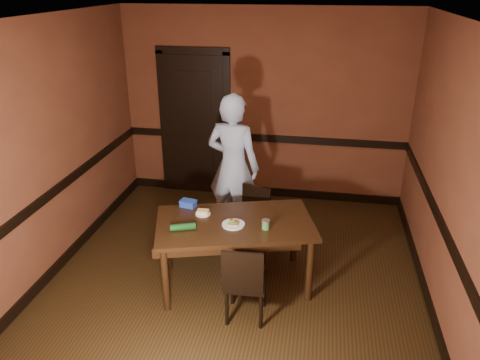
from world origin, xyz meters
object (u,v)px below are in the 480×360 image
(chair_far, at_px, (259,223))
(food_tub, at_px, (188,203))
(sandwich_plate, at_px, (233,224))
(dining_table, at_px, (235,253))
(sauce_jar, at_px, (266,224))
(cheese_saucer, at_px, (203,213))
(person, at_px, (233,167))
(chair_near, at_px, (246,280))

(chair_far, distance_m, food_tub, 0.91)
(chair_far, height_order, food_tub, food_tub)
(chair_far, relative_size, sandwich_plate, 3.47)
(dining_table, distance_m, sauce_jar, 0.54)
(sandwich_plate, relative_size, cheese_saucer, 1.45)
(sandwich_plate, height_order, cheese_saucer, sandwich_plate)
(food_tub, bearing_deg, cheese_saucer, -24.98)
(person, distance_m, sandwich_plate, 1.17)
(chair_far, height_order, sandwich_plate, sandwich_plate)
(food_tub, bearing_deg, chair_far, 39.30)
(chair_near, height_order, cheese_saucer, chair_near)
(dining_table, bearing_deg, food_tub, 139.67)
(chair_near, bearing_deg, food_tub, -46.51)
(person, distance_m, sauce_jar, 1.28)
(sauce_jar, bearing_deg, cheese_saucer, 164.91)
(chair_far, xyz_separation_m, food_tub, (-0.73, -0.38, 0.38))
(person, relative_size, sauce_jar, 18.82)
(chair_far, bearing_deg, chair_near, -67.16)
(chair_far, relative_size, cheese_saucer, 5.03)
(food_tub, bearing_deg, sauce_jar, -8.97)
(chair_near, bearing_deg, chair_far, -90.37)
(dining_table, relative_size, person, 0.87)
(sauce_jar, distance_m, food_tub, 0.95)
(dining_table, relative_size, sauce_jar, 16.45)
(dining_table, bearing_deg, chair_near, -84.39)
(chair_near, bearing_deg, sandwich_plate, -66.65)
(dining_table, xyz_separation_m, chair_far, (0.17, 0.63, 0.03))
(chair_far, height_order, cheese_saucer, chair_far)
(dining_table, xyz_separation_m, sandwich_plate, (-0.00, -0.07, 0.39))
(sandwich_plate, height_order, food_tub, food_tub)
(person, bearing_deg, dining_table, 114.05)
(person, bearing_deg, food_tub, 79.91)
(sandwich_plate, distance_m, sauce_jar, 0.33)
(sauce_jar, bearing_deg, chair_near, -106.77)
(chair_near, xyz_separation_m, sandwich_plate, (-0.20, 0.43, 0.35))
(person, distance_m, food_tub, 0.90)
(chair_near, bearing_deg, cheese_saucer, -48.89)
(person, bearing_deg, sandwich_plate, 113.29)
(chair_far, distance_m, chair_near, 1.13)
(chair_far, relative_size, chair_near, 0.98)
(sandwich_plate, relative_size, sauce_jar, 2.39)
(sauce_jar, relative_size, cheese_saucer, 0.61)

